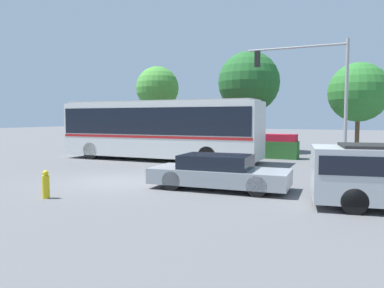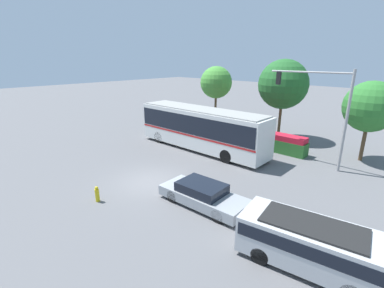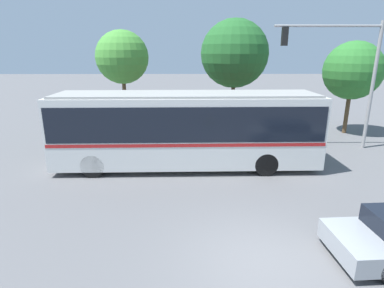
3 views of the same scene
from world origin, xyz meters
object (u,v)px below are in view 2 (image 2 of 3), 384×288
object	(u,v)px
street_tree_centre	(283,84)
street_tree_right	(370,107)
sedan_foreground	(203,195)
suv_left_lane	(310,242)
city_bus	(201,126)
traffic_light_pole	(325,103)
fire_hydrant	(97,194)
street_tree_left	(216,83)

from	to	relation	value
street_tree_centre	street_tree_right	xyz separation A→B (m)	(7.25, -1.39, -1.01)
sedan_foreground	street_tree_centre	distance (m)	15.28
sedan_foreground	suv_left_lane	size ratio (longest dim) A/B	0.93
city_bus	traffic_light_pole	distance (m)	9.20
sedan_foreground	street_tree_centre	xyz separation A→B (m)	(-2.97, 14.31, 4.44)
street_tree_centre	fire_hydrant	distance (m)	18.51
sedan_foreground	street_tree_right	world-z (taller)	street_tree_right
traffic_light_pole	street_tree_right	distance (m)	3.91
sedan_foreground	street_tree_left	bearing A→B (deg)	123.39
fire_hydrant	traffic_light_pole	bearing A→B (deg)	63.51
city_bus	traffic_light_pole	size ratio (longest dim) A/B	1.78
suv_left_lane	fire_hydrant	world-z (taller)	suv_left_lane
street_tree_centre	street_tree_right	bearing A→B (deg)	-10.87
street_tree_right	city_bus	bearing A→B (deg)	-149.11
street_tree_left	street_tree_centre	distance (m)	7.27
traffic_light_pole	fire_hydrant	size ratio (longest dim) A/B	7.73
sedan_foreground	street_tree_centre	world-z (taller)	street_tree_centre
traffic_light_pole	street_tree_centre	xyz separation A→B (m)	(-5.24, 4.73, 0.57)
street_tree_left	fire_hydrant	bearing A→B (deg)	-71.10
traffic_light_pole	street_tree_right	size ratio (longest dim) A/B	1.14
sedan_foreground	street_tree_left	xyz separation A→B (m)	(-10.22, 13.76, 4.22)
suv_left_lane	street_tree_left	xyz separation A→B (m)	(-15.85, 14.39, 3.78)
traffic_light_pole	street_tree_left	distance (m)	13.18
city_bus	street_tree_left	distance (m)	8.65
city_bus	street_tree_left	world-z (taller)	street_tree_left
sedan_foreground	street_tree_centre	size ratio (longest dim) A/B	0.67
sedan_foreground	street_tree_left	size ratio (longest dim) A/B	0.74
street_tree_right	fire_hydrant	xyz separation A→B (m)	(-8.56, -16.49, -3.59)
traffic_light_pole	street_tree_centre	size ratio (longest dim) A/B	0.92
street_tree_right	suv_left_lane	bearing A→B (deg)	-84.31
traffic_light_pole	street_tree_left	bearing A→B (deg)	-18.48
traffic_light_pole	street_tree_centre	distance (m)	7.08
suv_left_lane	street_tree_right	world-z (taller)	street_tree_right
city_bus	sedan_foreground	distance (m)	9.17
sedan_foreground	fire_hydrant	size ratio (longest dim) A/B	5.62
fire_hydrant	street_tree_centre	bearing A→B (deg)	85.80
street_tree_centre	fire_hydrant	size ratio (longest dim) A/B	8.41
street_tree_centre	street_tree_right	size ratio (longest dim) A/B	1.24
street_tree_right	traffic_light_pole	bearing A→B (deg)	-121.05
suv_left_lane	street_tree_centre	distance (m)	17.70
suv_left_lane	traffic_light_pole	world-z (taller)	traffic_light_pole
city_bus	fire_hydrant	bearing A→B (deg)	99.19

